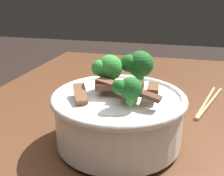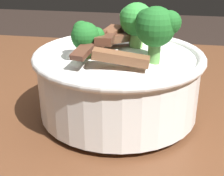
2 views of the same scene
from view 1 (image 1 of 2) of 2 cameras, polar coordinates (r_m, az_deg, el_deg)
rice_bowl at (r=0.46m, az=1.45°, el=-4.74°), size 0.22×0.22×0.16m
chopsticks_pair at (r=0.69m, az=19.39°, el=-2.75°), size 0.21×0.08×0.01m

